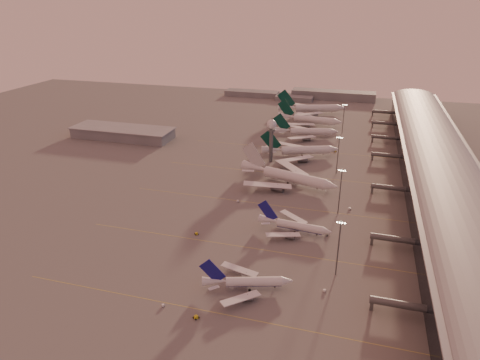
# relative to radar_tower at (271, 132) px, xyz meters

# --- Properties ---
(ground) EXTENTS (700.00, 700.00, 0.00)m
(ground) POSITION_rel_radar_tower_xyz_m (-5.00, -120.00, -20.95)
(ground) COLOR #5E5B5B
(ground) RESTS_ON ground
(taxiway_markings) EXTENTS (180.00, 185.25, 0.02)m
(taxiway_markings) POSITION_rel_radar_tower_xyz_m (25.00, -64.00, -20.94)
(taxiway_markings) COLOR gold
(taxiway_markings) RESTS_ON ground
(terminal) EXTENTS (57.00, 362.00, 23.04)m
(terminal) POSITION_rel_radar_tower_xyz_m (102.88, -9.91, -10.43)
(terminal) COLOR black
(terminal) RESTS_ON ground
(hangar) EXTENTS (82.00, 27.00, 8.50)m
(hangar) POSITION_rel_radar_tower_xyz_m (-125.00, 20.00, -16.63)
(hangar) COLOR slate
(hangar) RESTS_ON ground
(radar_tower) EXTENTS (6.40, 6.40, 31.10)m
(radar_tower) POSITION_rel_radar_tower_xyz_m (0.00, 0.00, 0.00)
(radar_tower) COLOR #525559
(radar_tower) RESTS_ON ground
(mast_a) EXTENTS (3.60, 0.56, 25.00)m
(mast_a) POSITION_rel_radar_tower_xyz_m (53.00, -120.00, -7.21)
(mast_a) COLOR #525559
(mast_a) RESTS_ON ground
(mast_b) EXTENTS (3.60, 0.56, 25.00)m
(mast_b) POSITION_rel_radar_tower_xyz_m (50.00, -65.00, -7.21)
(mast_b) COLOR #525559
(mast_b) RESTS_ON ground
(mast_c) EXTENTS (3.60, 0.56, 25.00)m
(mast_c) POSITION_rel_radar_tower_xyz_m (45.00, -10.00, -7.21)
(mast_c) COLOR #525559
(mast_c) RESTS_ON ground
(mast_d) EXTENTS (3.60, 0.56, 25.00)m
(mast_d) POSITION_rel_radar_tower_xyz_m (43.00, 80.00, -7.21)
(mast_d) COLOR #525559
(mast_d) RESTS_ON ground
(distant_horizon) EXTENTS (165.00, 37.50, 9.00)m
(distant_horizon) POSITION_rel_radar_tower_xyz_m (-2.38, 205.14, -17.06)
(distant_horizon) COLOR slate
(distant_horizon) RESTS_ON ground
(narrowbody_near) EXTENTS (34.64, 27.21, 13.96)m
(narrowbody_near) POSITION_rel_radar_tower_xyz_m (20.90, -138.86, -18.12)
(narrowbody_near) COLOR silver
(narrowbody_near) RESTS_ON ground
(narrowbody_mid) EXTENTS (36.66, 29.15, 14.33)m
(narrowbody_mid) POSITION_rel_radar_tower_xyz_m (31.18, -90.49, -18.05)
(narrowbody_mid) COLOR silver
(narrowbody_mid) RESTS_ON ground
(widebody_white) EXTENTS (61.66, 48.73, 22.26)m
(widebody_white) POSITION_rel_radar_tower_xyz_m (18.26, -35.09, -17.09)
(widebody_white) COLOR silver
(widebody_white) RESTS_ON ground
(greentail_a) EXTENTS (53.53, 42.49, 20.28)m
(greentail_a) POSITION_rel_radar_tower_xyz_m (18.08, 15.32, -17.37)
(greentail_a) COLOR silver
(greentail_a) RESTS_ON ground
(greentail_b) EXTENTS (52.25, 41.76, 19.23)m
(greentail_b) POSITION_rel_radar_tower_xyz_m (15.73, 62.89, -17.55)
(greentail_b) COLOR silver
(greentail_b) RESTS_ON ground
(greentail_c) EXTENTS (58.10, 46.71, 21.12)m
(greentail_c) POSITION_rel_radar_tower_xyz_m (13.71, 98.59, -17.22)
(greentail_c) COLOR silver
(greentail_c) RESTS_ON ground
(greentail_d) EXTENTS (64.02, 50.91, 24.02)m
(greentail_d) POSITION_rel_radar_tower_xyz_m (10.72, 137.31, -16.71)
(greentail_d) COLOR silver
(greentail_d) RESTS_ON ground
(gsv_truck_a) EXTENTS (5.09, 3.65, 1.95)m
(gsv_truck_a) POSITION_rel_radar_tower_xyz_m (-5.73, -156.97, -19.96)
(gsv_truck_a) COLOR silver
(gsv_truck_a) RESTS_ON ground
(gsv_tug_near) EXTENTS (4.01, 4.57, 1.12)m
(gsv_tug_near) POSITION_rel_radar_tower_xyz_m (7.86, -159.76, -20.37)
(gsv_tug_near) COLOR yellow
(gsv_tug_near) RESTS_ON ground
(gsv_catering_a) EXTENTS (4.99, 3.50, 3.75)m
(gsv_catering_a) POSITION_rel_radar_tower_xyz_m (49.93, -132.18, -19.07)
(gsv_catering_a) COLOR silver
(gsv_catering_a) RESTS_ON ground
(gsv_tug_mid) EXTENTS (4.00, 4.09, 1.02)m
(gsv_tug_mid) POSITION_rel_radar_tower_xyz_m (-13.11, -105.77, -20.42)
(gsv_tug_mid) COLOR yellow
(gsv_tug_mid) RESTS_ON ground
(gsv_truck_b) EXTENTS (5.59, 2.98, 2.14)m
(gsv_truck_b) POSITION_rel_radar_tower_xyz_m (47.11, -89.64, -19.86)
(gsv_truck_b) COLOR #525557
(gsv_truck_b) RESTS_ON ground
(gsv_truck_c) EXTENTS (5.86, 3.92, 2.23)m
(gsv_truck_c) POSITION_rel_radar_tower_xyz_m (-3.68, -66.42, -19.81)
(gsv_truck_c) COLOR silver
(gsv_truck_c) RESTS_ON ground
(gsv_catering_b) EXTENTS (5.54, 3.03, 4.35)m
(gsv_catering_b) POSITION_rel_radar_tower_xyz_m (55.94, -59.06, -18.78)
(gsv_catering_b) COLOR silver
(gsv_catering_b) RESTS_ON ground
(gsv_tug_far) EXTENTS (3.46, 4.44, 1.11)m
(gsv_tug_far) POSITION_rel_radar_tower_xyz_m (3.20, -22.62, -20.38)
(gsv_tug_far) COLOR yellow
(gsv_tug_far) RESTS_ON ground
(gsv_truck_d) EXTENTS (3.08, 6.08, 2.34)m
(gsv_truck_d) POSITION_rel_radar_tower_xyz_m (-15.97, 14.28, -19.75)
(gsv_truck_d) COLOR silver
(gsv_truck_d) RESTS_ON ground
(gsv_tug_hangar) EXTENTS (4.24, 3.67, 1.04)m
(gsv_tug_hangar) POSITION_rel_radar_tower_xyz_m (41.08, 32.27, -20.41)
(gsv_tug_hangar) COLOR yellow
(gsv_tug_hangar) RESTS_ON ground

